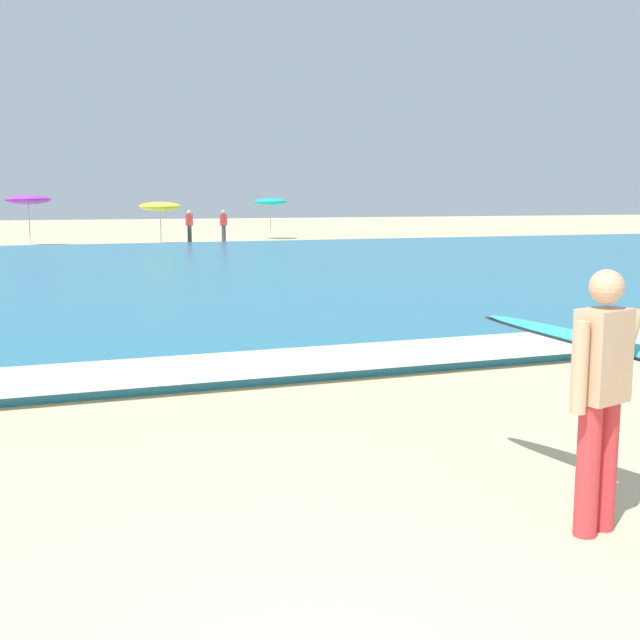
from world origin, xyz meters
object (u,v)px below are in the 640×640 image
beach_umbrella_2 (160,206)px  beach_umbrella_3 (270,202)px  beachgoer_near_row_left (224,225)px  surfer_with_board (626,373)px  beachgoer_near_row_mid (189,225)px  beach_umbrella_1 (28,200)px

beach_umbrella_2 → beach_umbrella_3: 6.66m
beachgoer_near_row_left → surfer_with_board: bearing=-98.8°
beachgoer_near_row_mid → surfer_with_board: bearing=-96.1°
beach_umbrella_1 → surfer_with_board: bearing=-84.0°
beach_umbrella_2 → beachgoer_near_row_left: beach_umbrella_2 is taller
beach_umbrella_3 → beachgoer_near_row_left: beach_umbrella_3 is taller
beach_umbrella_2 → beachgoer_near_row_left: 3.19m
beach_umbrella_2 → beachgoer_near_row_left: size_ratio=1.26×
beach_umbrella_1 → beach_umbrella_3: bearing=10.5°
surfer_with_board → beachgoer_near_row_left: 34.39m
surfer_with_board → beachgoer_near_row_mid: size_ratio=1.84×
beach_umbrella_1 → beachgoer_near_row_left: (8.85, -0.23, -1.23)m
surfer_with_board → beachgoer_near_row_mid: 34.68m
beachgoer_near_row_mid → beachgoer_near_row_left: bearing=-17.6°
beach_umbrella_1 → beachgoer_near_row_left: bearing=-1.5°
beach_umbrella_3 → beachgoer_near_row_mid: bearing=-157.4°
beach_umbrella_3 → beachgoer_near_row_mid: beach_umbrella_3 is taller
beach_umbrella_3 → beachgoer_near_row_mid: 5.18m
beach_umbrella_3 → beachgoer_near_row_left: 4.10m
surfer_with_board → beach_umbrella_2: 33.94m
beach_umbrella_2 → beachgoer_near_row_mid: beach_umbrella_2 is taller
surfer_with_board → beach_umbrella_3: (8.37, 36.42, 0.91)m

